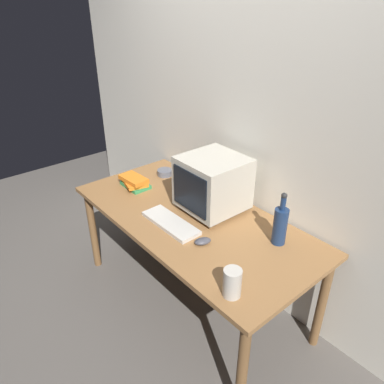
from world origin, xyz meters
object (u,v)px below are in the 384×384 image
(keyboard, at_px, (171,223))
(computer_mouse, at_px, (203,241))
(book_stack, at_px, (135,182))
(cd_spindle, at_px, (165,172))
(metal_canister, at_px, (232,283))
(bottle_tall, at_px, (280,225))
(bottle_short, at_px, (182,181))
(crt_monitor, at_px, (213,184))

(keyboard, xyz_separation_m, computer_mouse, (0.28, 0.02, 0.01))
(book_stack, relative_size, cd_spindle, 1.90)
(computer_mouse, xyz_separation_m, metal_canister, (0.39, -0.16, 0.06))
(keyboard, distance_m, bottle_tall, 0.67)
(keyboard, relative_size, bottle_short, 2.03)
(crt_monitor, bearing_deg, book_stack, -159.70)
(keyboard, height_order, book_stack, book_stack)
(keyboard, distance_m, bottle_short, 0.45)
(book_stack, bearing_deg, bottle_short, 40.47)
(bottle_tall, relative_size, book_stack, 1.44)
(crt_monitor, relative_size, keyboard, 0.94)
(computer_mouse, xyz_separation_m, bottle_tall, (0.27, 0.34, 0.11))
(book_stack, bearing_deg, keyboard, -10.05)
(bottle_tall, relative_size, bottle_short, 1.59)
(bottle_tall, height_order, cd_spindle, bottle_tall)
(bottle_short, height_order, metal_canister, bottle_short)
(crt_monitor, distance_m, keyboard, 0.37)
(keyboard, height_order, metal_canister, metal_canister)
(bottle_tall, xyz_separation_m, metal_canister, (0.12, -0.51, -0.05))
(book_stack, distance_m, cd_spindle, 0.29)
(computer_mouse, bearing_deg, bottle_short, 171.87)
(cd_spindle, bearing_deg, bottle_short, -11.55)
(keyboard, xyz_separation_m, cd_spindle, (-0.59, 0.39, 0.01))
(computer_mouse, height_order, bottle_tall, bottle_tall)
(bottle_short, xyz_separation_m, cd_spindle, (-0.29, 0.06, -0.05))
(crt_monitor, distance_m, cd_spindle, 0.65)
(crt_monitor, bearing_deg, computer_mouse, -50.60)
(crt_monitor, xyz_separation_m, bottle_tall, (0.52, 0.04, -0.07))
(computer_mouse, height_order, book_stack, book_stack)
(keyboard, height_order, cd_spindle, cd_spindle)
(crt_monitor, bearing_deg, bottle_short, 178.54)
(bottle_tall, xyz_separation_m, bottle_short, (-0.85, -0.03, -0.05))
(computer_mouse, height_order, cd_spindle, cd_spindle)
(computer_mouse, relative_size, bottle_tall, 0.30)
(bottle_tall, height_order, book_stack, bottle_tall)
(crt_monitor, xyz_separation_m, book_stack, (-0.60, -0.22, -0.15))
(keyboard, bearing_deg, bottle_tall, 33.07)
(cd_spindle, bearing_deg, computer_mouse, -23.06)
(computer_mouse, bearing_deg, crt_monitor, 149.47)
(bottle_short, height_order, book_stack, bottle_short)
(bottle_short, relative_size, metal_canister, 1.38)
(crt_monitor, relative_size, bottle_short, 1.90)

